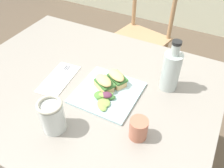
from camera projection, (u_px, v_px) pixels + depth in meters
The scene contains 12 objects.
ground_plane at pixel (105, 165), 1.51m from camera, with size 8.43×8.43×0.00m, color brown.
dining_table at pixel (86, 105), 1.09m from camera, with size 1.11×0.87×0.74m.
chair_wooden_far at pixel (140, 38), 1.82m from camera, with size 0.48×0.48×0.87m.
plate_lunch at pixel (107, 93), 0.95m from camera, with size 0.25×0.25×0.01m, color silver.
sandwich_half_front at pixel (104, 83), 0.94m from camera, with size 0.10×0.09×0.06m.
sandwich_half_back at pixel (117, 78), 0.96m from camera, with size 0.10×0.09×0.06m.
salad_mixed_greens at pixel (104, 97), 0.91m from camera, with size 0.10×0.14×0.03m.
napkin_folded at pixel (59, 79), 1.01m from camera, with size 0.10×0.22×0.00m, color silver.
fork_on_napkin at pixel (61, 76), 1.02m from camera, with size 0.04×0.19×0.00m.
bottle_cold_brew at pixel (170, 72), 0.93m from camera, with size 0.07×0.07×0.22m.
mason_jar_iced_tea at pixel (53, 117), 0.79m from camera, with size 0.09×0.09×0.12m.
cup_extra_side at pixel (138, 129), 0.77m from camera, with size 0.06×0.06×0.08m, color #B2664C.
Camera 1 is at (0.39, -0.65, 1.41)m, focal length 37.32 mm.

